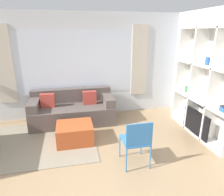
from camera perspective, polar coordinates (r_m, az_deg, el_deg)
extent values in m
plane|color=#9E7F5B|center=(3.35, -6.57, -23.27)|extent=(16.00, 16.00, 0.00)
cube|color=silver|center=(5.36, -10.22, 8.85)|extent=(6.82, 0.07, 2.70)
cube|color=silver|center=(5.31, -10.26, 9.84)|extent=(3.09, 0.01, 1.60)
cube|color=beige|center=(5.51, -28.56, 8.22)|extent=(0.44, 0.03, 1.90)
cube|color=beige|center=(5.62, 7.79, 10.43)|extent=(0.44, 0.03, 1.90)
cube|color=silver|center=(4.99, 25.56, 6.62)|extent=(0.07, 3.96, 2.70)
cube|color=gray|center=(4.60, -21.79, -11.82)|extent=(2.59, 1.87, 0.01)
cube|color=silver|center=(4.79, 26.77, 3.68)|extent=(0.02, 1.85, 2.32)
cube|color=white|center=(4.46, 27.45, 2.58)|extent=(0.36, 0.04, 2.32)
cube|color=white|center=(4.93, 23.03, 4.56)|extent=(0.36, 0.04, 2.32)
cube|color=white|center=(5.43, 19.39, 6.17)|extent=(0.36, 0.04, 2.32)
cube|color=white|center=(5.07, 23.36, -8.92)|extent=(0.36, 1.85, 0.04)
cube|color=white|center=(4.79, 24.50, -0.84)|extent=(0.36, 1.85, 0.04)
cube|color=white|center=(4.62, 25.79, 8.25)|extent=(0.36, 1.85, 0.04)
cube|color=white|center=(4.57, 27.16, 17.57)|extent=(0.36, 1.85, 0.04)
cube|color=black|center=(4.84, 22.76, -6.39)|extent=(0.04, 0.87, 0.54)
cube|color=black|center=(4.96, 22.59, -9.04)|extent=(0.10, 0.24, 0.03)
cube|color=#2856A8|center=(4.30, 29.37, -2.86)|extent=(0.11, 0.11, 0.09)
cylinder|color=#388947|center=(5.26, 20.44, 2.41)|extent=(0.07, 0.07, 0.16)
cube|color=#232328|center=(4.31, 29.21, -2.61)|extent=(0.10, 0.10, 0.11)
cylinder|color=#2856A8|center=(4.61, 25.63, 9.49)|extent=(0.09, 0.09, 0.16)
cube|color=#564C47|center=(5.16, -11.05, -4.63)|extent=(2.04, 0.87, 0.45)
cube|color=#564C47|center=(5.35, -11.42, 0.80)|extent=(2.04, 0.18, 0.36)
cube|color=#564C47|center=(5.12, -21.40, -1.81)|extent=(0.24, 0.81, 0.21)
cube|color=#564C47|center=(5.13, -1.19, -0.46)|extent=(0.24, 0.81, 0.21)
cube|color=#AD3D33|center=(5.10, -6.41, 0.09)|extent=(0.34, 0.12, 0.34)
cube|color=#AD3D33|center=(5.12, -17.92, -0.68)|extent=(0.35, 0.14, 0.34)
cube|color=#B74C23|center=(4.31, -10.55, -9.83)|extent=(0.74, 0.63, 0.40)
cylinder|color=#3375B7|center=(3.88, 8.34, -12.84)|extent=(0.02, 0.02, 0.44)
cylinder|color=#3375B7|center=(3.77, 2.22, -13.66)|extent=(0.02, 0.02, 0.44)
cylinder|color=#3375B7|center=(3.54, 10.86, -16.36)|extent=(0.02, 0.02, 0.44)
cylinder|color=#3375B7|center=(3.42, 4.11, -17.45)|extent=(0.02, 0.02, 0.44)
cube|color=#3375B7|center=(3.52, 6.52, -11.86)|extent=(0.44, 0.46, 0.02)
cube|color=#3375B7|center=(3.25, 7.84, -10.44)|extent=(0.44, 0.02, 0.40)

